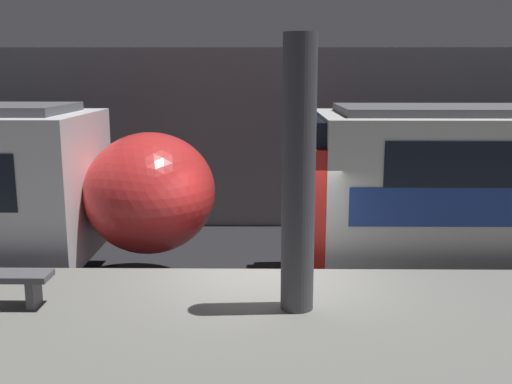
{
  "coord_description": "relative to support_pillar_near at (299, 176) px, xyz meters",
  "views": [
    {
      "loc": [
        -0.01,
        -8.84,
        4.06
      ],
      "look_at": [
        -0.13,
        0.84,
        2.1
      ],
      "focal_mm": 42.0,
      "sensor_mm": 36.0,
      "label": 1
    }
  ],
  "objects": [
    {
      "name": "platform",
      "position": [
        -0.42,
        -0.24,
        -2.26
      ],
      "size": [
        40.0,
        3.57,
        1.05
      ],
      "color": "slate",
      "rests_on": "ground"
    },
    {
      "name": "support_pillar_near",
      "position": [
        0.0,
        0.0,
        0.0
      ],
      "size": [
        0.42,
        0.42,
        3.46
      ],
      "color": "#47474C",
      "rests_on": "platform"
    },
    {
      "name": "station_rear_barrier",
      "position": [
        -0.42,
        8.29,
        -0.46
      ],
      "size": [
        50.0,
        0.15,
        4.65
      ],
      "color": "gray",
      "rests_on": "ground"
    },
    {
      "name": "ground_plane",
      "position": [
        -0.42,
        1.55,
        -2.78
      ],
      "size": [
        120.0,
        120.0,
        0.0
      ],
      "primitive_type": "plane",
      "color": "black"
    }
  ]
}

